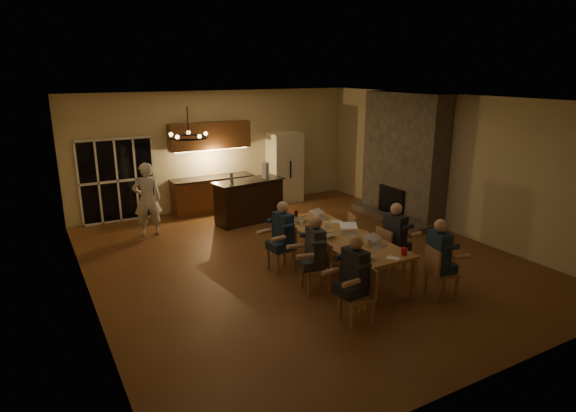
# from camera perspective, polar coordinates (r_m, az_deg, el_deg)

# --- Properties ---
(floor) EXTENTS (9.00, 9.00, 0.00)m
(floor) POSITION_cam_1_polar(r_m,az_deg,el_deg) (9.87, 1.64, -6.32)
(floor) COLOR brown
(floor) RESTS_ON ground
(back_wall) EXTENTS (8.00, 0.04, 3.20)m
(back_wall) POSITION_cam_1_polar(r_m,az_deg,el_deg) (13.39, -8.36, 6.55)
(back_wall) COLOR #CDB891
(back_wall) RESTS_ON ground
(left_wall) EXTENTS (0.04, 9.00, 3.20)m
(left_wall) POSITION_cam_1_polar(r_m,az_deg,el_deg) (8.14, -23.33, -0.61)
(left_wall) COLOR #CDB891
(left_wall) RESTS_ON ground
(right_wall) EXTENTS (0.04, 9.00, 3.20)m
(right_wall) POSITION_cam_1_polar(r_m,az_deg,el_deg) (11.93, 18.57, 4.76)
(right_wall) COLOR #CDB891
(right_wall) RESTS_ON ground
(ceiling) EXTENTS (8.00, 9.00, 0.04)m
(ceiling) POSITION_cam_1_polar(r_m,az_deg,el_deg) (9.16, 1.80, 12.68)
(ceiling) COLOR white
(ceiling) RESTS_ON back_wall
(french_doors) EXTENTS (1.86, 0.08, 2.10)m
(french_doors) POSITION_cam_1_polar(r_m,az_deg,el_deg) (12.75, -19.56, 2.81)
(french_doors) COLOR black
(french_doors) RESTS_ON ground
(fireplace) EXTENTS (0.58, 2.50, 3.20)m
(fireplace) POSITION_cam_1_polar(r_m,az_deg,el_deg) (12.53, 13.54, 5.65)
(fireplace) COLOR #60564B
(fireplace) RESTS_ON ground
(kitchenette) EXTENTS (2.24, 0.68, 2.40)m
(kitchenette) POSITION_cam_1_polar(r_m,az_deg,el_deg) (13.06, -9.01, 4.51)
(kitchenette) COLOR brown
(kitchenette) RESTS_ON ground
(refrigerator) EXTENTS (0.90, 0.68, 2.00)m
(refrigerator) POSITION_cam_1_polar(r_m,az_deg,el_deg) (13.96, -0.39, 4.59)
(refrigerator) COLOR #EFE8C8
(refrigerator) RESTS_ON ground
(dining_table) EXTENTS (1.10, 3.04, 0.75)m
(dining_table) POSITION_cam_1_polar(r_m,az_deg,el_deg) (9.18, 6.08, -5.66)
(dining_table) COLOR #B38947
(dining_table) RESTS_ON ground
(bar_island) EXTENTS (1.85, 0.91, 1.08)m
(bar_island) POSITION_cam_1_polar(r_m,az_deg,el_deg) (12.13, -4.64, 0.58)
(bar_island) COLOR black
(bar_island) RESTS_ON ground
(chair_left_near) EXTENTS (0.49, 0.49, 0.89)m
(chair_left_near) POSITION_cam_1_polar(r_m,az_deg,el_deg) (7.45, 8.15, -10.44)
(chair_left_near) COLOR #A67553
(chair_left_near) RESTS_ON ground
(chair_left_mid) EXTENTS (0.51, 0.51, 0.89)m
(chair_left_mid) POSITION_cam_1_polar(r_m,az_deg,el_deg) (8.37, 3.27, -7.26)
(chair_left_mid) COLOR #A67553
(chair_left_mid) RESTS_ON ground
(chair_left_far) EXTENTS (0.46, 0.46, 0.89)m
(chair_left_far) POSITION_cam_1_polar(r_m,az_deg,el_deg) (9.21, -0.83, -5.02)
(chair_left_far) COLOR #A67553
(chair_left_far) RESTS_ON ground
(chair_right_near) EXTENTS (0.53, 0.53, 0.89)m
(chair_right_near) POSITION_cam_1_polar(r_m,az_deg,el_deg) (8.57, 17.78, -7.47)
(chair_right_near) COLOR #A67553
(chair_right_near) RESTS_ON ground
(chair_right_mid) EXTENTS (0.44, 0.44, 0.89)m
(chair_right_mid) POSITION_cam_1_polar(r_m,az_deg,el_deg) (9.32, 12.13, -5.12)
(chair_right_mid) COLOR #A67553
(chair_right_mid) RESTS_ON ground
(chair_right_far) EXTENTS (0.55, 0.55, 0.89)m
(chair_right_far) POSITION_cam_1_polar(r_m,az_deg,el_deg) (10.06, 8.59, -3.36)
(chair_right_far) COLOR #A67553
(chair_right_far) RESTS_ON ground
(person_left_near) EXTENTS (0.65, 0.65, 1.38)m
(person_left_near) POSITION_cam_1_polar(r_m,az_deg,el_deg) (7.41, 7.88, -8.48)
(person_left_near) COLOR #24262F
(person_left_near) RESTS_ON ground
(person_right_near) EXTENTS (0.70, 0.70, 1.38)m
(person_right_near) POSITION_cam_1_polar(r_m,az_deg,el_deg) (8.44, 17.34, -5.98)
(person_right_near) COLOR #1D3249
(person_right_near) RESTS_ON ground
(person_left_mid) EXTENTS (0.70, 0.70, 1.38)m
(person_left_mid) POSITION_cam_1_polar(r_m,az_deg,el_deg) (8.27, 3.24, -5.70)
(person_left_mid) COLOR #34373E
(person_left_mid) RESTS_ON ground
(person_right_mid) EXTENTS (0.66, 0.66, 1.38)m
(person_right_mid) POSITION_cam_1_polar(r_m,az_deg,el_deg) (9.20, 12.52, -3.80)
(person_right_mid) COLOR #24262F
(person_right_mid) RESTS_ON ground
(person_left_far) EXTENTS (0.67, 0.67, 1.38)m
(person_left_far) POSITION_cam_1_polar(r_m,az_deg,el_deg) (9.09, -0.61, -3.65)
(person_left_far) COLOR #1D3249
(person_left_far) RESTS_ON ground
(standing_person) EXTENTS (0.67, 0.48, 1.72)m
(standing_person) POSITION_cam_1_polar(r_m,az_deg,el_deg) (11.48, -16.34, 0.75)
(standing_person) COLOR silver
(standing_person) RESTS_ON ground
(chandelier) EXTENTS (0.57, 0.57, 0.03)m
(chandelier) POSITION_cam_1_polar(r_m,az_deg,el_deg) (7.42, -11.70, 7.97)
(chandelier) COLOR black
(chandelier) RESTS_ON ceiling
(laptop_a) EXTENTS (0.42, 0.40, 0.23)m
(laptop_a) POSITION_cam_1_polar(r_m,az_deg,el_deg) (8.03, 8.88, -5.23)
(laptop_a) COLOR silver
(laptop_a) RESTS_ON dining_table
(laptop_b) EXTENTS (0.37, 0.34, 0.23)m
(laptop_b) POSITION_cam_1_polar(r_m,az_deg,el_deg) (8.56, 10.56, -3.96)
(laptop_b) COLOR silver
(laptop_b) RESTS_ON dining_table
(laptop_c) EXTENTS (0.33, 0.29, 0.23)m
(laptop_c) POSITION_cam_1_polar(r_m,az_deg,el_deg) (8.90, 4.40, -2.95)
(laptop_c) COLOR silver
(laptop_c) RESTS_ON dining_table
(laptop_d) EXTENTS (0.41, 0.39, 0.23)m
(laptop_d) POSITION_cam_1_polar(r_m,az_deg,el_deg) (9.11, 7.29, -2.59)
(laptop_d) COLOR silver
(laptop_d) RESTS_ON dining_table
(laptop_e) EXTENTS (0.37, 0.34, 0.23)m
(laptop_e) POSITION_cam_1_polar(r_m,az_deg,el_deg) (9.78, 1.06, -1.18)
(laptop_e) COLOR silver
(laptop_e) RESTS_ON dining_table
(laptop_f) EXTENTS (0.38, 0.36, 0.23)m
(laptop_f) POSITION_cam_1_polar(r_m,az_deg,el_deg) (9.96, 3.92, -0.89)
(laptop_f) COLOR silver
(laptop_f) RESTS_ON dining_table
(mug_front) EXTENTS (0.07, 0.07, 0.10)m
(mug_front) POSITION_cam_1_polar(r_m,az_deg,el_deg) (8.70, 7.87, -3.95)
(mug_front) COLOR white
(mug_front) RESTS_ON dining_table
(mug_mid) EXTENTS (0.08, 0.08, 0.10)m
(mug_mid) POSITION_cam_1_polar(r_m,az_deg,el_deg) (9.46, 4.56, -2.21)
(mug_mid) COLOR white
(mug_mid) RESTS_ON dining_table
(mug_back) EXTENTS (0.08, 0.08, 0.10)m
(mug_back) POSITION_cam_1_polar(r_m,az_deg,el_deg) (9.50, 1.58, -2.09)
(mug_back) COLOR white
(mug_back) RESTS_ON dining_table
(redcup_near) EXTENTS (0.10, 0.10, 0.12)m
(redcup_near) POSITION_cam_1_polar(r_m,az_deg,el_deg) (8.27, 13.60, -5.26)
(redcup_near) COLOR red
(redcup_near) RESTS_ON dining_table
(redcup_mid) EXTENTS (0.09, 0.09, 0.12)m
(redcup_mid) POSITION_cam_1_polar(r_m,az_deg,el_deg) (9.08, 2.56, -2.90)
(redcup_mid) COLOR red
(redcup_mid) RESTS_ON dining_table
(can_silver) EXTENTS (0.07, 0.07, 0.12)m
(can_silver) POSITION_cam_1_polar(r_m,az_deg,el_deg) (8.50, 9.65, -4.44)
(can_silver) COLOR #B2B2B7
(can_silver) RESTS_ON dining_table
(can_cola) EXTENTS (0.07, 0.07, 0.12)m
(can_cola) POSITION_cam_1_polar(r_m,az_deg,el_deg) (10.12, 0.97, -0.90)
(can_cola) COLOR #3F0F0C
(can_cola) RESTS_ON dining_table
(plate_near) EXTENTS (0.26, 0.26, 0.02)m
(plate_near) POSITION_cam_1_polar(r_m,az_deg,el_deg) (8.91, 10.07, -3.86)
(plate_near) COLOR white
(plate_near) RESTS_ON dining_table
(plate_left) EXTENTS (0.22, 0.22, 0.02)m
(plate_left) POSITION_cam_1_polar(r_m,az_deg,el_deg) (8.21, 8.00, -5.48)
(plate_left) COLOR white
(plate_left) RESTS_ON dining_table
(plate_far) EXTENTS (0.25, 0.25, 0.02)m
(plate_far) POSITION_cam_1_polar(r_m,az_deg,el_deg) (9.78, 5.75, -1.89)
(plate_far) COLOR white
(plate_far) RESTS_ON dining_table
(notepad) EXTENTS (0.23, 0.26, 0.01)m
(notepad) POSITION_cam_1_polar(r_m,az_deg,el_deg) (8.09, 12.37, -6.06)
(notepad) COLOR white
(notepad) RESTS_ON dining_table
(bar_bottle) EXTENTS (0.08, 0.08, 0.24)m
(bar_bottle) POSITION_cam_1_polar(r_m,az_deg,el_deg) (11.80, -6.70, 3.38)
(bar_bottle) COLOR #99999E
(bar_bottle) RESTS_ON bar_island
(bar_blender) EXTENTS (0.17, 0.17, 0.40)m
(bar_blender) POSITION_cam_1_polar(r_m,az_deg,el_deg) (12.15, -2.70, 4.23)
(bar_blender) COLOR silver
(bar_blender) RESTS_ON bar_island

